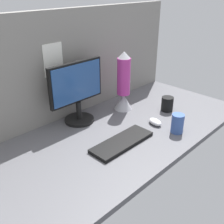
{
  "coord_description": "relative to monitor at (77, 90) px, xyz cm",
  "views": [
    {
      "loc": [
        -92.78,
        -92.49,
        77.92
      ],
      "look_at": [
        -1.09,
        0.0,
        14.0
      ],
      "focal_mm": 42.86,
      "sensor_mm": 36.0,
      "label": 1
    }
  ],
  "objects": [
    {
      "name": "mug_ceramic_blue",
      "position": [
        30.73,
        -50.94,
        -14.5
      ],
      "size": [
        10.76,
        7.0,
        11.18
      ],
      "color": "#38569E",
      "rests_on": "ground_plane"
    },
    {
      "name": "lava_lamp",
      "position": [
        32.08,
        -7.92,
        -3.71
      ],
      "size": [
        11.96,
        11.96,
        39.15
      ],
      "color": "#A5A5AD",
      "rests_on": "ground_plane"
    },
    {
      "name": "mouse",
      "position": [
        29.3,
        -36.63,
        -18.43
      ],
      "size": [
        7.92,
        10.73,
        3.4
      ],
      "primitive_type": "ellipsoid",
      "rotation": [
        0.0,
        0.0,
        -0.27
      ],
      "color": "silver",
      "rests_on": "ground_plane"
    },
    {
      "name": "mug_black_travel",
      "position": [
        50.54,
        -30.62,
        -15.35
      ],
      "size": [
        7.85,
        7.85,
        9.56
      ],
      "color": "black",
      "rests_on": "ground_plane"
    },
    {
      "name": "keyboard",
      "position": [
        -0.51,
        -36.95,
        -19.13
      ],
      "size": [
        37.02,
        13.06,
        2.0
      ],
      "primitive_type": "cube",
      "rotation": [
        0.0,
        0.0,
        0.0
      ],
      "color": "black",
      "rests_on": "ground_plane"
    },
    {
      "name": "cubicle_wall_back",
      "position": [
        2.71,
        12.4,
        12.13
      ],
      "size": [
        180.0,
        5.5,
        64.5
      ],
      "color": "gray",
      "rests_on": "ground_plane"
    },
    {
      "name": "monitor",
      "position": [
        0.0,
        0.0,
        0.0
      ],
      "size": [
        36.85,
        18.0,
        37.17
      ],
      "color": "black",
      "rests_on": "ground_plane"
    },
    {
      "name": "ground_plane",
      "position": [
        2.73,
        -25.1,
        -21.63
      ],
      "size": [
        180.0,
        80.0,
        3.0
      ],
      "primitive_type": "cube",
      "color": "#515156"
    }
  ]
}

